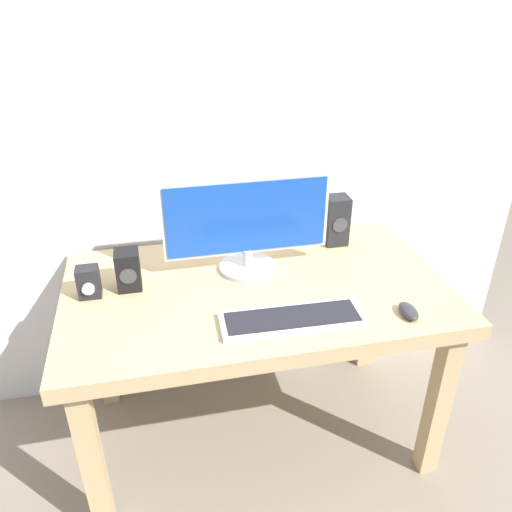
% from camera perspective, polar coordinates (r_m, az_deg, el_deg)
% --- Properties ---
extents(ground_plane, '(6.00, 6.00, 0.00)m').
position_cam_1_polar(ground_plane, '(2.30, 0.07, -18.74)').
color(ground_plane, gray).
extents(wall_back, '(2.63, 0.04, 3.00)m').
position_cam_1_polar(wall_back, '(1.97, -2.82, 23.21)').
color(wall_back, silver).
rests_on(wall_back, ground_plane).
extents(desk, '(1.36, 0.78, 0.73)m').
position_cam_1_polar(desk, '(1.87, 0.08, -5.59)').
color(desk, tan).
rests_on(desk, ground_plane).
extents(monitor, '(0.60, 0.21, 0.36)m').
position_cam_1_polar(monitor, '(1.84, -1.05, 3.65)').
color(monitor, silver).
rests_on(monitor, desk).
extents(keyboard_primary, '(0.47, 0.16, 0.02)m').
position_cam_1_polar(keyboard_primary, '(1.64, 4.06, -7.01)').
color(keyboard_primary, silver).
rests_on(keyboard_primary, desk).
extents(mouse, '(0.06, 0.10, 0.03)m').
position_cam_1_polar(mouse, '(1.74, 16.63, -5.90)').
color(mouse, '#333338').
rests_on(mouse, desk).
extents(speaker_right, '(0.09, 0.09, 0.20)m').
position_cam_1_polar(speaker_right, '(2.09, 8.93, 3.95)').
color(speaker_right, '#232328').
rests_on(speaker_right, desk).
extents(speaker_left, '(0.08, 0.09, 0.14)m').
position_cam_1_polar(speaker_left, '(1.83, -14.06, -1.50)').
color(speaker_left, black).
rests_on(speaker_left, desk).
extents(audio_controller, '(0.08, 0.07, 0.11)m').
position_cam_1_polar(audio_controller, '(1.83, -18.14, -2.80)').
color(audio_controller, '#232328').
rests_on(audio_controller, desk).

